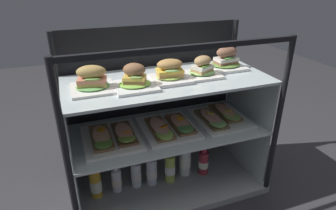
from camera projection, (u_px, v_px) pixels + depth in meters
ground_plane at (168, 188)px, 1.79m from camera, size 6.00×6.00×0.02m
case_base_deck at (168, 184)px, 1.78m from camera, size 1.11×0.52×0.04m
case_frame at (159, 102)px, 1.70m from camera, size 1.11×0.52×0.95m
riser_lower_tier at (168, 157)px, 1.69m from camera, size 1.05×0.46×0.36m
shelf_lower_glass at (168, 130)px, 1.61m from camera, size 1.07×0.48×0.01m
riser_upper_tier at (168, 106)px, 1.55m from camera, size 1.05×0.46×0.28m
shelf_upper_glass at (168, 80)px, 1.49m from camera, size 1.07×0.48×0.01m
plated_roll_sandwich_right_of_center at (92, 81)px, 1.33m from camera, size 0.20×0.20×0.12m
plated_roll_sandwich_left_of_center at (135, 80)px, 1.36m from camera, size 0.20×0.20×0.12m
plated_roll_sandwich_near_right_corner at (171, 73)px, 1.45m from camera, size 0.19×0.19×0.11m
plated_roll_sandwich_near_left_corner at (202, 69)px, 1.51m from camera, size 0.18×0.18×0.11m
plated_roll_sandwich_mid_right at (226, 61)px, 1.63m from camera, size 0.20×0.20×0.13m
open_sandwich_tray_right_of_center at (112, 137)px, 1.50m from camera, size 0.29×0.34×0.06m
open_sandwich_tray_near_right_corner at (170, 127)px, 1.59m from camera, size 0.29×0.34×0.06m
open_sandwich_tray_center at (220, 117)px, 1.71m from camera, size 0.29×0.34×0.06m
juice_bottle_back_left at (95, 182)px, 1.62m from camera, size 0.07×0.07×0.25m
juice_bottle_near_post at (117, 179)px, 1.67m from camera, size 0.06×0.06×0.20m
juice_bottle_front_fourth at (136, 174)px, 1.70m from camera, size 0.06×0.06×0.22m
juice_bottle_back_right at (152, 171)px, 1.72m from camera, size 0.06×0.06×0.22m
juice_bottle_front_second at (170, 168)px, 1.74m from camera, size 0.06×0.06×0.23m
juice_bottle_front_middle at (185, 160)px, 1.80m from camera, size 0.07×0.07×0.23m
juice_bottle_back_center at (203, 162)px, 1.81m from camera, size 0.06×0.06×0.21m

